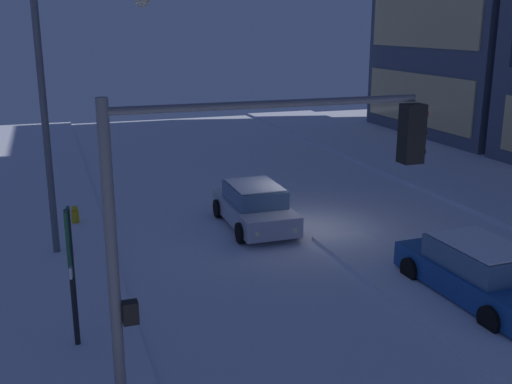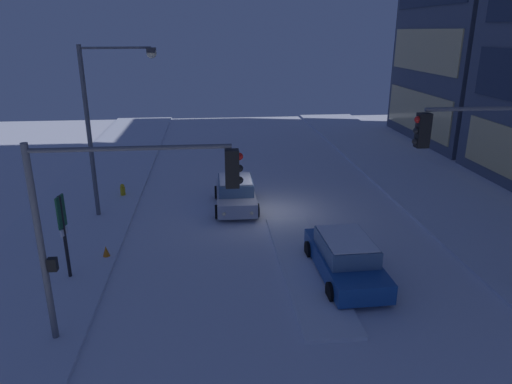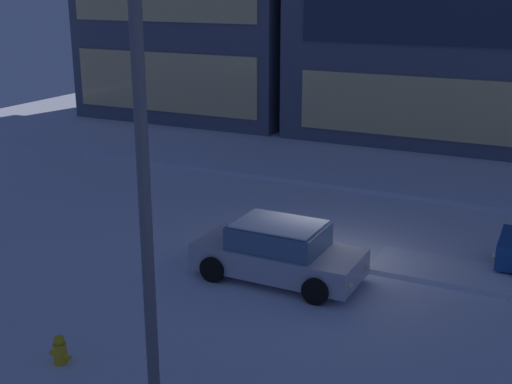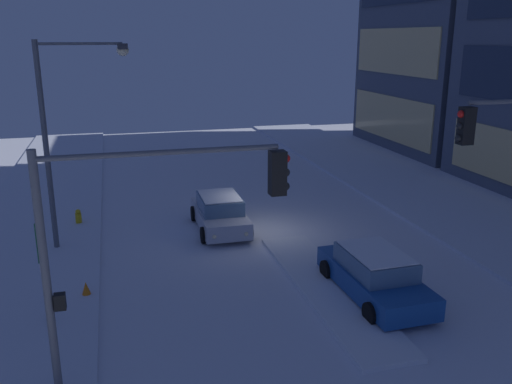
% 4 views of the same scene
% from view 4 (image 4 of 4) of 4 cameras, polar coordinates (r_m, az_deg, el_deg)
% --- Properties ---
extents(ground, '(52.00, 52.00, 0.00)m').
position_cam_4_polar(ground, '(22.54, 0.63, -4.27)').
color(ground, silver).
extents(curb_strip_near, '(52.00, 5.20, 0.14)m').
position_cam_4_polar(curb_strip_near, '(22.03, -22.88, -5.89)').
color(curb_strip_near, silver).
rests_on(curb_strip_near, ground).
extents(curb_strip_far, '(52.00, 5.20, 0.14)m').
position_cam_4_polar(curb_strip_far, '(26.32, 20.04, -2.09)').
color(curb_strip_far, silver).
rests_on(curb_strip_far, ground).
extents(median_strip, '(9.00, 1.80, 0.14)m').
position_cam_4_polar(median_strip, '(17.79, 7.40, -9.94)').
color(median_strip, silver).
rests_on(median_strip, ground).
extents(office_tower_secondary, '(12.00, 11.16, 18.33)m').
position_cam_4_polar(office_tower_secondary, '(42.48, 21.45, 16.81)').
color(office_tower_secondary, '#4C5466').
rests_on(office_tower_secondary, ground).
extents(car_near, '(4.35, 2.10, 1.49)m').
position_cam_4_polar(car_near, '(22.70, -3.81, -2.25)').
color(car_near, '#B7B7C1').
rests_on(car_near, ground).
extents(car_far, '(4.82, 2.18, 1.49)m').
position_cam_4_polar(car_far, '(17.37, 12.38, -8.53)').
color(car_far, '#19478C').
rests_on(car_far, ground).
extents(traffic_light_corner_near_right, '(0.32, 5.42, 5.71)m').
position_cam_4_polar(traffic_light_corner_near_right, '(11.79, -11.32, -3.24)').
color(traffic_light_corner_near_right, '#565960').
rests_on(traffic_light_corner_near_right, ground).
extents(street_lamp_arched, '(0.64, 3.25, 7.75)m').
position_cam_4_polar(street_lamp_arched, '(20.81, -19.12, 7.55)').
color(street_lamp_arched, '#565960').
rests_on(street_lamp_arched, ground).
extents(fire_hydrant, '(0.48, 0.26, 0.74)m').
position_cam_4_polar(fire_hydrant, '(24.41, -18.22, -2.60)').
color(fire_hydrant, gold).
rests_on(fire_hydrant, ground).
extents(parking_info_sign, '(0.55, 0.14, 3.12)m').
position_cam_4_polar(parking_info_sign, '(15.88, -21.61, -6.66)').
color(parking_info_sign, black).
rests_on(parking_info_sign, ground).
extents(construction_cone, '(0.36, 0.36, 0.55)m').
position_cam_4_polar(construction_cone, '(17.80, -17.47, -9.84)').
color(construction_cone, orange).
rests_on(construction_cone, ground).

